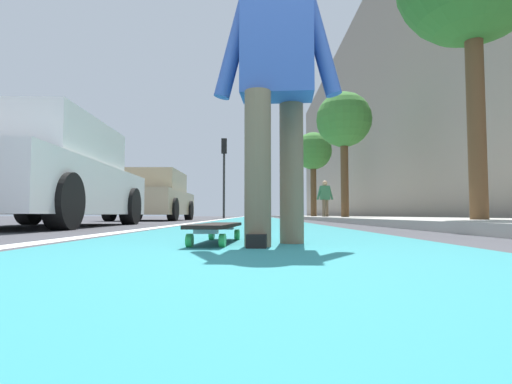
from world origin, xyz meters
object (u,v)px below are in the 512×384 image
(skateboard, at_px, (216,227))
(traffic_light, at_px, (224,163))
(parked_car_near, at_px, (42,176))
(street_tree_far, at_px, (313,152))
(street_tree_mid, at_px, (344,121))
(pedestrian_distant, at_px, (325,197))
(skater_person, at_px, (276,77))
(parked_car_mid, at_px, (153,197))

(skateboard, height_order, traffic_light, traffic_light)
(parked_car_near, distance_m, traffic_light, 15.65)
(parked_car_near, height_order, traffic_light, traffic_light)
(street_tree_far, bearing_deg, street_tree_mid, -180.00)
(street_tree_far, bearing_deg, pedestrian_distant, 177.49)
(skater_person, height_order, parked_car_mid, skater_person)
(parked_car_mid, relative_size, street_tree_far, 0.91)
(parked_car_near, relative_size, pedestrian_distant, 2.72)
(traffic_light, xyz_separation_m, street_tree_far, (-0.71, -4.65, 0.46))
(skateboard, relative_size, street_tree_far, 0.19)
(skater_person, xyz_separation_m, street_tree_far, (18.09, -2.85, 2.45))
(street_tree_far, bearing_deg, skateboard, 169.91)
(street_tree_mid, bearing_deg, traffic_light, 30.70)
(traffic_light, bearing_deg, skateboard, -175.53)
(parked_car_near, xyz_separation_m, traffic_light, (15.44, -1.31, 2.22))
(traffic_light, height_order, pedestrian_distant, traffic_light)
(skater_person, bearing_deg, parked_car_near, 42.79)
(skateboard, bearing_deg, street_tree_far, -10.09)
(street_tree_mid, bearing_deg, parked_car_mid, 100.44)
(parked_car_near, bearing_deg, parked_car_mid, 1.09)
(skater_person, distance_m, traffic_light, 18.99)
(parked_car_mid, distance_m, pedestrian_distant, 7.00)
(traffic_light, bearing_deg, pedestrian_distant, -139.28)
(skateboard, bearing_deg, traffic_light, 4.47)
(street_tree_mid, bearing_deg, parked_car_near, 141.92)
(parked_car_mid, relative_size, street_tree_mid, 0.94)
(skater_person, distance_m, parked_car_mid, 10.37)
(skater_person, distance_m, street_tree_mid, 11.58)
(parked_car_near, bearing_deg, skateboard, -139.28)
(skater_person, bearing_deg, skateboard, 66.71)
(traffic_light, bearing_deg, street_tree_mid, -149.30)
(street_tree_far, bearing_deg, traffic_light, 81.31)
(parked_car_near, xyz_separation_m, parked_car_mid, (6.48, 0.12, 0.00))
(skater_person, xyz_separation_m, traffic_light, (18.80, 1.80, 1.99))
(skateboard, height_order, street_tree_far, street_tree_far)
(parked_car_near, relative_size, traffic_light, 0.99)
(traffic_light, relative_size, street_tree_far, 0.96)
(skater_person, distance_m, parked_car_near, 4.59)
(skater_person, bearing_deg, pedestrian_distant, -11.02)
(street_tree_mid, relative_size, pedestrian_distant, 2.78)
(street_tree_mid, height_order, street_tree_far, street_tree_far)
(parked_car_mid, xyz_separation_m, pedestrian_distant, (3.78, -5.89, 0.17))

